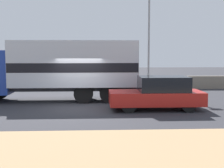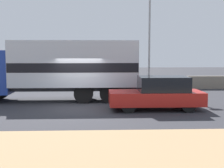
% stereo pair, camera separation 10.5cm
% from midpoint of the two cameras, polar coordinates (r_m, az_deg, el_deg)
% --- Properties ---
extents(ground_plane, '(80.00, 80.00, 0.00)m').
position_cam_midpoint_polar(ground_plane, '(16.13, -5.97, -4.33)').
color(ground_plane, '#2D2D33').
extents(dirt_shoulder_foreground, '(60.00, 5.20, 0.04)m').
position_cam_midpoint_polar(dirt_shoulder_foreground, '(8.97, -8.83, -12.67)').
color(dirt_shoulder_foreground, tan).
rests_on(dirt_shoulder_foreground, ground_plane).
extents(stone_wall_backdrop, '(60.00, 0.35, 0.99)m').
position_cam_midpoint_polar(stone_wall_backdrop, '(23.74, -4.88, 0.20)').
color(stone_wall_backdrop, gray).
rests_on(stone_wall_backdrop, ground_plane).
extents(street_lamp, '(0.56, 0.28, 7.33)m').
position_cam_midpoint_polar(street_lamp, '(23.14, 6.99, 9.26)').
color(street_lamp, gray).
rests_on(street_lamp, ground_plane).
extents(box_truck, '(9.21, 2.49, 3.48)m').
position_cam_midpoint_polar(box_truck, '(18.27, -8.97, 3.13)').
color(box_truck, navy).
rests_on(box_truck, ground_plane).
extents(car_hatchback, '(4.60, 1.85, 1.65)m').
position_cam_midpoint_polar(car_hatchback, '(15.59, 8.62, -1.70)').
color(car_hatchback, '#B21E19').
rests_on(car_hatchback, ground_plane).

